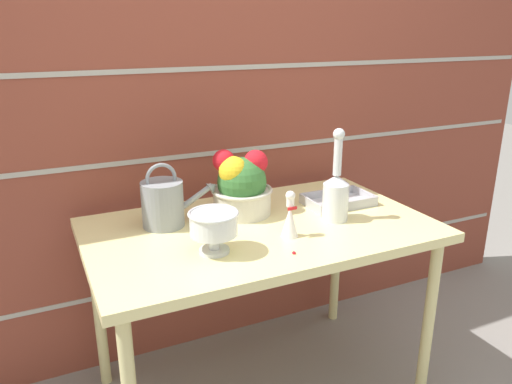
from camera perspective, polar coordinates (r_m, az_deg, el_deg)
brick_wall at (r=2.20m, az=-4.99°, el=9.30°), size 3.60×0.08×2.20m
patio_table at (r=1.89m, az=0.49°, el=-5.74°), size 1.27×0.76×0.74m
watering_can at (r=1.87m, az=-10.47°, el=-1.19°), size 0.30×0.15×0.24m
crystal_pedestal_bowl at (r=1.62m, az=-4.87°, el=-3.78°), size 0.17×0.17×0.14m
flower_planter at (r=1.94m, az=-1.71°, el=0.73°), size 0.24×0.24×0.26m
glass_decanter at (r=1.91m, az=9.11°, el=-0.00°), size 0.10×0.10×0.36m
figurine_vase at (r=1.75m, az=3.90°, el=-3.00°), size 0.06×0.06×0.17m
wire_tray at (r=2.11m, az=9.39°, el=-1.09°), size 0.28×0.18×0.04m
fallen_petal at (r=1.65m, az=4.35°, el=-6.95°), size 0.01×0.01×0.01m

